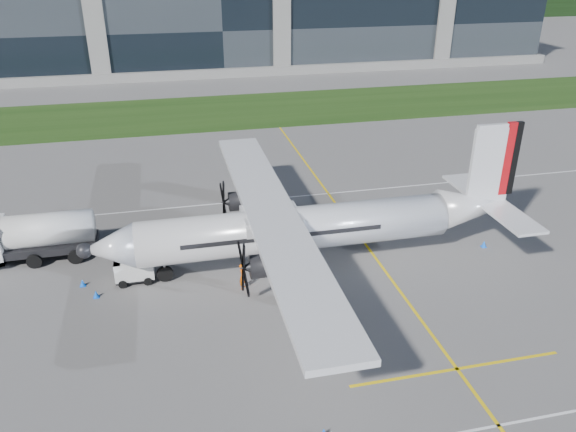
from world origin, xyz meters
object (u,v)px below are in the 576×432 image
Objects in this scene: ground_crew_person at (243,275)px; fuel_tanker_truck at (22,238)px; safety_cone_tail at (484,244)px; safety_cone_nose_port at (96,294)px; baggage_tug at (135,270)px; safety_cone_fwd at (83,283)px; turboprop_aircraft at (312,203)px; safety_cone_stbdwing at (244,182)px.

fuel_tanker_truck is at bearing 87.80° from ground_crew_person.
safety_cone_tail and safety_cone_nose_port have the same top height.
baggage_tug is 1.31× the size of ground_crew_person.
safety_cone_fwd is at bearing 99.63° from ground_crew_person.
baggage_tug is at bearing 93.75° from ground_crew_person.
turboprop_aircraft is 62.47× the size of safety_cone_nose_port.
fuel_tanker_truck is 20.30m from safety_cone_stbdwing.
safety_cone_stbdwing is (-15.60, 16.09, 0.00)m from safety_cone_tail.
fuel_tanker_truck is at bearing 165.54° from turboprop_aircraft.
safety_cone_fwd is (-15.40, 0.55, -4.44)m from turboprop_aircraft.
safety_cone_tail is (32.90, -5.57, -1.46)m from fuel_tanker_truck.
safety_cone_nose_port is (5.23, -6.10, -1.46)m from fuel_tanker_truck.
fuel_tanker_truck reaches higher than safety_cone_tail.
baggage_tug reaches higher than safety_cone_fwd.
ground_crew_person is at bearing -175.12° from safety_cone_tail.
safety_cone_nose_port is at bearing -58.44° from safety_cone_fwd.
baggage_tug is (7.66, -4.61, -0.90)m from fuel_tanker_truck.
safety_cone_fwd is at bearing -130.94° from safety_cone_stbdwing.
baggage_tug is 5.39× the size of safety_cone_fwd.
turboprop_aircraft is 15.13m from safety_cone_nose_port.
ground_crew_person is (14.55, -7.14, -0.68)m from fuel_tanker_truck.
safety_cone_tail is at bearing -45.89° from safety_cone_stbdwing.
baggage_tug is at bearing -31.01° from fuel_tanker_truck.
turboprop_aircraft is at bearing -44.02° from ground_crew_person.
safety_cone_tail is 28.66m from safety_cone_fwd.
ground_crew_person is 10.65m from safety_cone_fwd.
fuel_tanker_truck reaches higher than safety_cone_stbdwing.
safety_cone_fwd and safety_cone_nose_port have the same top height.
baggage_tug is at bearing 177.80° from turboprop_aircraft.
fuel_tanker_truck reaches higher than ground_crew_person.
safety_cone_nose_port is (0.98, -1.59, 0.00)m from safety_cone_fwd.
fuel_tanker_truck reaches higher than baggage_tug.
ground_crew_person is 18.43m from safety_cone_tail.
safety_cone_fwd is at bearing 177.89° from safety_cone_tail.
baggage_tug reaches higher than safety_cone_nose_port.
turboprop_aircraft reaches higher than baggage_tug.
safety_cone_stbdwing is (-2.36, 15.59, -4.44)m from turboprop_aircraft.
turboprop_aircraft reaches higher than safety_cone_stbdwing.
safety_cone_stbdwing is (17.30, 10.52, -1.46)m from fuel_tanker_truck.
baggage_tug is 5.39× the size of safety_cone_stbdwing.
safety_cone_tail is at bearing -2.11° from safety_cone_fwd.
safety_cone_tail is (18.35, 1.57, -0.78)m from ground_crew_person.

